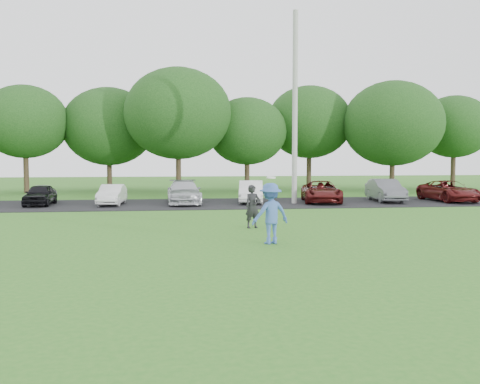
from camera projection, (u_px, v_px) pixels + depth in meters
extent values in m
plane|color=#2D7320|center=(255.00, 243.00, 15.99)|extent=(100.00, 100.00, 0.00)
cube|color=black|center=(218.00, 204.00, 28.85)|extent=(32.00, 6.50, 0.03)
cylinder|color=#ACABA6|center=(295.00, 108.00, 28.55)|extent=(0.28, 0.28, 10.28)
imported|color=#3D60AD|center=(271.00, 213.00, 15.87)|extent=(1.32, 0.99, 1.81)
cylinder|color=white|center=(271.00, 178.00, 15.50)|extent=(0.27, 0.27, 0.06)
imported|color=black|center=(253.00, 207.00, 19.29)|extent=(0.66, 0.54, 1.56)
cube|color=black|center=(258.00, 201.00, 19.12)|extent=(0.16, 0.14, 0.10)
imported|color=black|center=(40.00, 195.00, 27.77)|extent=(1.34, 3.24, 1.10)
imported|color=silver|center=(112.00, 195.00, 27.99)|extent=(1.34, 3.29, 1.06)
imported|color=silver|center=(184.00, 192.00, 28.62)|extent=(1.82, 4.31, 1.24)
imported|color=white|center=(251.00, 192.00, 29.23)|extent=(1.79, 3.78, 1.20)
imported|color=#521211|center=(321.00, 192.00, 29.36)|extent=(2.62, 4.51, 1.18)
imported|color=#5B5D63|center=(385.00, 190.00, 30.00)|extent=(1.63, 3.90, 1.25)
imported|color=#561213|center=(449.00, 191.00, 30.07)|extent=(2.23, 4.32, 1.16)
cylinder|color=#38281C|center=(26.00, 173.00, 37.08)|extent=(0.36, 0.36, 2.70)
ellipsoid|color=#214C19|center=(25.00, 122.00, 36.83)|extent=(5.94, 5.94, 5.05)
cylinder|color=#38281C|center=(110.00, 176.00, 39.18)|extent=(0.36, 0.36, 2.20)
ellipsoid|color=#214C19|center=(109.00, 126.00, 38.92)|extent=(6.68, 6.68, 5.68)
cylinder|color=#38281C|center=(179.00, 173.00, 37.02)|extent=(0.36, 0.36, 2.70)
ellipsoid|color=#214C19|center=(178.00, 113.00, 36.73)|extent=(7.42, 7.42, 6.31)
cylinder|color=#38281C|center=(247.00, 176.00, 39.05)|extent=(0.36, 0.36, 2.20)
ellipsoid|color=#214C19|center=(247.00, 131.00, 38.82)|extent=(5.76, 5.76, 4.90)
cylinder|color=#38281C|center=(309.00, 172.00, 41.05)|extent=(0.36, 0.36, 2.70)
ellipsoid|color=#214C19|center=(309.00, 122.00, 40.78)|extent=(6.50, 6.50, 5.53)
cylinder|color=#38281C|center=(392.00, 176.00, 38.98)|extent=(0.36, 0.36, 2.20)
ellipsoid|color=#214C19|center=(393.00, 123.00, 38.72)|extent=(7.24, 7.24, 6.15)
cylinder|color=#38281C|center=(453.00, 172.00, 41.05)|extent=(0.36, 0.36, 2.70)
ellipsoid|color=#214C19|center=(454.00, 127.00, 40.81)|extent=(5.58, 5.58, 4.74)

